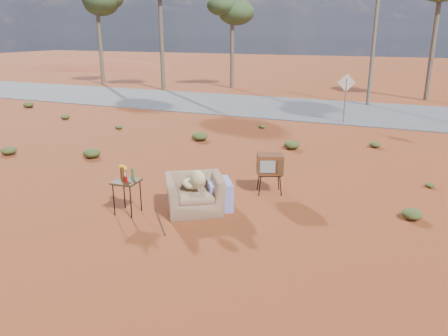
% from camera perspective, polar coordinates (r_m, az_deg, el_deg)
% --- Properties ---
extents(ground, '(140.00, 140.00, 0.00)m').
position_cam_1_polar(ground, '(9.78, -4.27, -6.39)').
color(ground, maroon).
rests_on(ground, ground).
extents(highway, '(140.00, 7.00, 0.04)m').
position_cam_1_polar(highway, '(23.63, 12.77, 7.41)').
color(highway, '#565659').
rests_on(highway, ground).
extents(dirt_mound, '(26.00, 18.00, 2.00)m').
position_cam_1_polar(dirt_mound, '(54.23, -16.38, 12.54)').
color(dirt_mound, brown).
rests_on(dirt_mound, ground).
extents(armchair, '(1.64, 1.61, 1.11)m').
position_cam_1_polar(armchair, '(9.94, -3.26, -2.74)').
color(armchair, brown).
rests_on(armchair, ground).
extents(tv_unit, '(0.78, 0.71, 1.02)m').
position_cam_1_polar(tv_unit, '(10.98, 6.01, 0.46)').
color(tv_unit, black).
rests_on(tv_unit, ground).
extents(side_table, '(0.57, 0.57, 1.08)m').
position_cam_1_polar(side_table, '(9.96, -12.74, -1.41)').
color(side_table, '#362413').
rests_on(side_table, ground).
extents(rusty_bar, '(0.89, 1.07, 0.04)m').
position_cam_1_polar(rusty_bar, '(9.59, -8.35, -6.92)').
color(rusty_bar, '#461B12').
rests_on(rusty_bar, ground).
extents(road_sign, '(0.78, 0.06, 2.19)m').
position_cam_1_polar(road_sign, '(20.25, 15.64, 9.85)').
color(road_sign, brown).
rests_on(road_sign, ground).
extents(eucalyptus_far_left, '(3.20, 3.20, 7.10)m').
position_cam_1_polar(eucalyptus_far_left, '(35.71, -16.27, 19.95)').
color(eucalyptus_far_left, brown).
rests_on(eucalyptus_far_left, ground).
extents(eucalyptus_near_left, '(3.20, 3.20, 6.60)m').
position_cam_1_polar(eucalyptus_near_left, '(32.34, 1.09, 20.06)').
color(eucalyptus_near_left, brown).
rests_on(eucalyptus_near_left, ground).
extents(utility_pole_center, '(1.40, 0.20, 8.00)m').
position_cam_1_polar(utility_pole_center, '(25.52, 19.14, 16.95)').
color(utility_pole_center, brown).
rests_on(utility_pole_center, ground).
extents(scrub_patch, '(17.49, 8.07, 0.33)m').
position_cam_1_polar(scrub_patch, '(13.84, 1.05, 1.46)').
color(scrub_patch, '#414E22').
rests_on(scrub_patch, ground).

